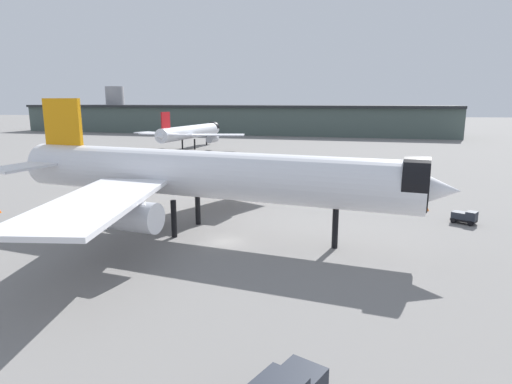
{
  "coord_description": "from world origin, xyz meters",
  "views": [
    {
      "loc": [
        11.57,
        -49.01,
        16.66
      ],
      "look_at": [
        3.54,
        1.75,
        5.89
      ],
      "focal_mm": 30.42,
      "sensor_mm": 36.0,
      "label": 1
    }
  ],
  "objects_px": {
    "airliner_near_gate": "(201,175)",
    "traffic_cone_near_nose": "(0,211)",
    "airliner_far_taxiway": "(190,132)",
    "traffic_cone_wingtip": "(427,208)",
    "baggage_cart_trailing": "(301,180)",
    "baggage_tug_wing": "(465,217)"
  },
  "relations": [
    {
      "from": "airliner_near_gate",
      "to": "traffic_cone_near_nose",
      "type": "relative_size",
      "value": 100.32
    },
    {
      "from": "airliner_near_gate",
      "to": "airliner_far_taxiway",
      "type": "relative_size",
      "value": 1.27
    },
    {
      "from": "traffic_cone_wingtip",
      "to": "baggage_cart_trailing",
      "type": "bearing_deg",
      "value": 138.38
    },
    {
      "from": "airliner_far_taxiway",
      "to": "traffic_cone_wingtip",
      "type": "relative_size",
      "value": 59.82
    },
    {
      "from": "airliner_far_taxiway",
      "to": "traffic_cone_near_nose",
      "type": "height_order",
      "value": "airliner_far_taxiway"
    },
    {
      "from": "airliner_near_gate",
      "to": "baggage_cart_trailing",
      "type": "xyz_separation_m",
      "value": [
        10.78,
        34.54,
        -6.56
      ]
    },
    {
      "from": "baggage_cart_trailing",
      "to": "traffic_cone_wingtip",
      "type": "xyz_separation_m",
      "value": [
        20.59,
        -18.29,
        -0.58
      ]
    },
    {
      "from": "airliner_near_gate",
      "to": "baggage_tug_wing",
      "type": "height_order",
      "value": "airliner_near_gate"
    },
    {
      "from": "airliner_near_gate",
      "to": "traffic_cone_near_nose",
      "type": "height_order",
      "value": "airliner_near_gate"
    },
    {
      "from": "airliner_near_gate",
      "to": "traffic_cone_near_nose",
      "type": "distance_m",
      "value": 34.43
    },
    {
      "from": "traffic_cone_wingtip",
      "to": "traffic_cone_near_nose",
      "type": "bearing_deg",
      "value": -169.98
    },
    {
      "from": "airliner_far_taxiway",
      "to": "baggage_tug_wing",
      "type": "relative_size",
      "value": 13.2
    },
    {
      "from": "baggage_tug_wing",
      "to": "baggage_cart_trailing",
      "type": "relative_size",
      "value": 1.32
    },
    {
      "from": "traffic_cone_near_nose",
      "to": "baggage_cart_trailing",
      "type": "bearing_deg",
      "value": 33.98
    },
    {
      "from": "baggage_tug_wing",
      "to": "traffic_cone_near_nose",
      "type": "distance_m",
      "value": 68.41
    },
    {
      "from": "baggage_tug_wing",
      "to": "baggage_cart_trailing",
      "type": "height_order",
      "value": "baggage_tug_wing"
    },
    {
      "from": "airliner_near_gate",
      "to": "baggage_cart_trailing",
      "type": "relative_size",
      "value": 22.26
    },
    {
      "from": "airliner_far_taxiway",
      "to": "airliner_near_gate",
      "type": "bearing_deg",
      "value": -152.57
    },
    {
      "from": "baggage_cart_trailing",
      "to": "traffic_cone_near_nose",
      "type": "xyz_separation_m",
      "value": [
        -44.1,
        -29.72,
        -0.68
      ]
    },
    {
      "from": "baggage_cart_trailing",
      "to": "traffic_cone_wingtip",
      "type": "relative_size",
      "value": 3.42
    },
    {
      "from": "baggage_cart_trailing",
      "to": "traffic_cone_wingtip",
      "type": "bearing_deg",
      "value": -118.19
    },
    {
      "from": "traffic_cone_near_nose",
      "to": "airliner_far_taxiway",
      "type": "bearing_deg",
      "value": 89.26
    }
  ]
}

